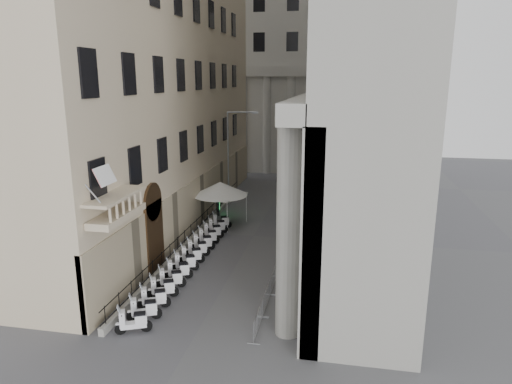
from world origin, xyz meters
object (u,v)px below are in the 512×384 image
street_lamp (232,150)px  info_kiosk (218,206)px  security_tent (218,187)px  scooter_0 (134,333)px  pedestrian_a (288,213)px  pedestrian_b (304,197)px

street_lamp → info_kiosk: (-0.49, -3.48, -4.50)m
security_tent → info_kiosk: security_tent is taller
scooter_0 → info_kiosk: (-1.27, 19.49, 0.81)m
security_tent → info_kiosk: 3.09m
pedestrian_a → scooter_0: bearing=90.5°
scooter_0 → info_kiosk: bearing=-19.5°
pedestrian_b → street_lamp: bearing=41.0°
scooter_0 → pedestrian_a: 18.79m
info_kiosk → pedestrian_b: info_kiosk is taller
security_tent → pedestrian_b: 9.74m
security_tent → pedestrian_a: size_ratio=2.34×
info_kiosk → pedestrian_a: 6.56m
pedestrian_b → scooter_0: bearing=106.7°
scooter_0 → security_tent: bearing=-21.0°
security_tent → info_kiosk: (-0.59, 2.07, -2.21)m
scooter_0 → street_lamp: 23.58m
info_kiosk → pedestrian_a: pedestrian_a is taller
security_tent → street_lamp: street_lamp is taller
security_tent → pedestrian_a: bearing=6.2°
scooter_0 → info_kiosk: info_kiosk is taller
pedestrian_a → info_kiosk: bearing=3.7°
street_lamp → pedestrian_a: (5.90, -4.92, -4.36)m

